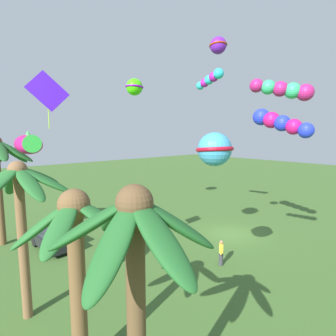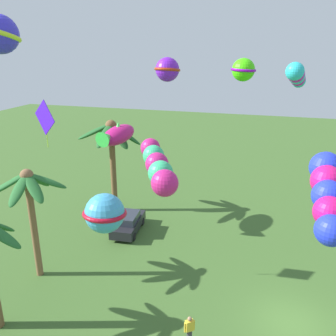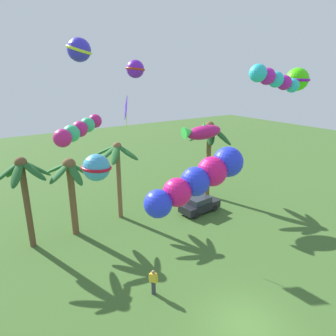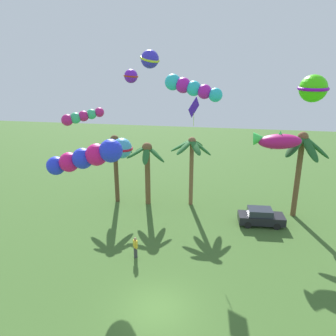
{
  "view_description": "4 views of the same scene",
  "coord_description": "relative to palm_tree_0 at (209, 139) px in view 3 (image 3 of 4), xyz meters",
  "views": [
    {
      "loc": [
        -12.13,
        17.35,
        8.01
      ],
      "look_at": [
        -1.09,
        7.64,
        6.12
      ],
      "focal_mm": 28.46,
      "sensor_mm": 36.0,
      "label": 1
    },
    {
      "loc": [
        -15.54,
        2.02,
        13.35
      ],
      "look_at": [
        0.13,
        6.57,
        7.76
      ],
      "focal_mm": 37.64,
      "sensor_mm": 36.0,
      "label": 2
    },
    {
      "loc": [
        -10.2,
        -7.84,
        12.38
      ],
      "look_at": [
        -0.65,
        6.17,
        7.03
      ],
      "focal_mm": 32.0,
      "sensor_mm": 36.0,
      "label": 3
    },
    {
      "loc": [
        3.38,
        -14.13,
        12.94
      ],
      "look_at": [
        -0.54,
        6.06,
        6.5
      ],
      "focal_mm": 33.32,
      "sensor_mm": 36.0,
      "label": 4
    }
  ],
  "objects": [
    {
      "name": "palm_tree_3",
      "position": [
        -13.99,
        0.12,
        -1.56
      ],
      "size": [
        3.85,
        3.85,
        6.34
      ],
      "color": "brown",
      "rests_on": "ground"
    },
    {
      "name": "palm_tree_1",
      "position": [
        -17.2,
        0.06,
        -0.93
      ],
      "size": [
        3.9,
        3.6,
        6.95
      ],
      "color": "brown",
      "rests_on": "ground"
    },
    {
      "name": "spectator_0",
      "position": [
        -12.44,
        -9.42,
        -5.36
      ],
      "size": [
        0.41,
        0.46,
        1.59
      ],
      "color": "#38383D",
      "rests_on": "ground"
    },
    {
      "name": "kite_ball_3",
      "position": [
        -14.23,
        -6.35,
        1.14
      ],
      "size": [
        2.06,
        2.05,
        1.55
      ],
      "color": "#3C9BCD"
    },
    {
      "name": "kite_tube_1",
      "position": [
        -15.95,
        -9.08,
        3.86
      ],
      "size": [
        2.53,
        1.73,
        1.12
      ],
      "color": "#BF1D70"
    },
    {
      "name": "kite_tube_2",
      "position": [
        -8.22,
        -13.11,
        6.0
      ],
      "size": [
        2.79,
        1.04,
        1.26
      ],
      "color": "#27C2CD"
    },
    {
      "name": "kite_tube_4",
      "position": [
        -13.31,
        -14.22,
        2.59
      ],
      "size": [
        4.17,
        1.16,
        2.04
      ],
      "color": "#2234F0"
    },
    {
      "name": "kite_ball_6",
      "position": [
        -12.66,
        -8.41,
        6.43
      ],
      "size": [
        1.23,
        1.23,
        0.87
      ],
      "color": "purple"
    },
    {
      "name": "ground_plane",
      "position": [
        -9.77,
        -14.13,
        -6.17
      ],
      "size": [
        120.0,
        120.0,
        0.0
      ],
      "primitive_type": "plane",
      "color": "#3D6028"
    },
    {
      "name": "kite_ball_7",
      "position": [
        -2.12,
        -10.28,
        5.87
      ],
      "size": [
        1.68,
        1.68,
        1.43
      ],
      "color": "#40E00F"
    },
    {
      "name": "kite_fish_0",
      "position": [
        -2.35,
        -1.57,
        1.18
      ],
      "size": [
        4.08,
        2.22,
        1.7
      ],
      "color": "#B41667"
    },
    {
      "name": "palm_tree_0",
      "position": [
        0.0,
        0.0,
        0.0
      ],
      "size": [
        5.13,
        5.11,
        7.92
      ],
      "color": "brown",
      "rests_on": "ground"
    },
    {
      "name": "parked_car_0",
      "position": [
        -3.14,
        -2.5,
        -5.42
      ],
      "size": [
        4.03,
        2.01,
        1.51
      ],
      "color": "black",
      "rests_on": "ground"
    },
    {
      "name": "kite_ball_8",
      "position": [
        -13.08,
        -1.71,
        7.68
      ],
      "size": [
        2.3,
        2.31,
        1.51
      ],
      "color": "#362DD2"
    },
    {
      "name": "kite_diamond_5",
      "position": [
        -9.43,
        -0.71,
        3.66
      ],
      "size": [
        0.78,
        1.68,
        2.54
      ],
      "color": "#3F12BE"
    },
    {
      "name": "palm_tree_2",
      "position": [
        -9.74,
        0.7,
        -0.77
      ],
      "size": [
        4.06,
        4.2,
        6.92
      ],
      "color": "brown",
      "rests_on": "ground"
    }
  ]
}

